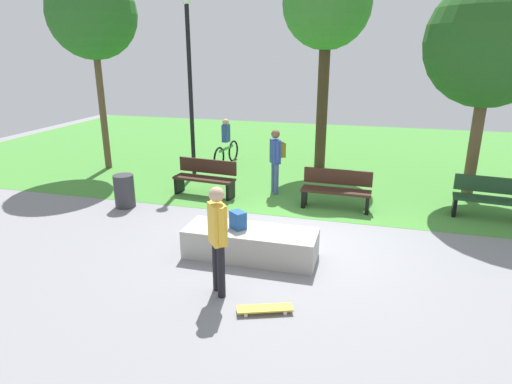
% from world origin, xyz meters
% --- Properties ---
extents(ground_plane, '(28.00, 28.00, 0.00)m').
position_xyz_m(ground_plane, '(0.00, 0.00, 0.00)').
color(ground_plane, gray).
extents(grass_lawn, '(26.60, 12.90, 0.01)m').
position_xyz_m(grass_lawn, '(0.00, 7.55, 0.00)').
color(grass_lawn, '#478C38').
rests_on(grass_lawn, ground_plane).
extents(concrete_ledge, '(2.37, 0.84, 0.53)m').
position_xyz_m(concrete_ledge, '(-0.71, -0.99, 0.26)').
color(concrete_ledge, '#A8A59E').
rests_on(concrete_ledge, ground_plane).
extents(backpack_on_ledge, '(0.34, 0.33, 0.32)m').
position_xyz_m(backpack_on_ledge, '(-0.95, -0.98, 0.69)').
color(backpack_on_ledge, '#1E4C8C').
rests_on(backpack_on_ledge, concrete_ledge).
extents(skater_performing_trick, '(0.36, 0.37, 1.72)m').
position_xyz_m(skater_performing_trick, '(-0.84, -2.31, 1.01)').
color(skater_performing_trick, black).
rests_on(skater_performing_trick, ground_plane).
extents(skateboard_by_ledge, '(0.82, 0.47, 0.08)m').
position_xyz_m(skateboard_by_ledge, '(-0.03, -2.63, 0.06)').
color(skateboard_by_ledge, gold).
rests_on(skateboard_by_ledge, ground_plane).
extents(park_bench_by_oak, '(1.64, 0.63, 0.91)m').
position_xyz_m(park_bench_by_oak, '(-2.80, 2.10, 0.48)').
color(park_bench_by_oak, '#331E14').
rests_on(park_bench_by_oak, ground_plane).
extents(park_bench_near_lamppost, '(1.62, 0.53, 0.91)m').
position_xyz_m(park_bench_near_lamppost, '(0.53, 1.98, 0.48)').
color(park_bench_near_lamppost, '#331E14').
rests_on(park_bench_near_lamppost, ground_plane).
extents(park_bench_far_left, '(1.64, 0.65, 0.91)m').
position_xyz_m(park_bench_far_left, '(3.91, 2.24, 0.48)').
color(park_bench_far_left, '#1E4223').
rests_on(park_bench_far_left, ground_plane).
extents(tree_leaning_ash, '(2.96, 2.96, 5.22)m').
position_xyz_m(tree_leaning_ash, '(3.68, 3.67, 3.72)').
color(tree_leaning_ash, brown).
rests_on(tree_leaning_ash, grass_lawn).
extents(tree_broad_elm, '(2.57, 2.57, 6.11)m').
position_xyz_m(tree_broad_elm, '(-0.33, 5.70, 4.76)').
color(tree_broad_elm, '#42301E').
rests_on(tree_broad_elm, grass_lawn).
extents(tree_slender_maple, '(2.53, 2.53, 5.81)m').
position_xyz_m(tree_slender_maple, '(-6.78, 3.80, 4.51)').
color(tree_slender_maple, brown).
rests_on(tree_slender_maple, grass_lawn).
extents(lamp_post, '(0.28, 0.28, 4.99)m').
position_xyz_m(lamp_post, '(-3.82, 3.74, 2.97)').
color(lamp_post, black).
rests_on(lamp_post, ground_plane).
extents(trash_bin, '(0.47, 0.47, 0.79)m').
position_xyz_m(trash_bin, '(-4.33, 0.76, 0.39)').
color(trash_bin, '#333338').
rests_on(trash_bin, ground_plane).
extents(pedestrian_with_backpack, '(0.44, 0.43, 1.67)m').
position_xyz_m(pedestrian_with_backpack, '(-1.09, 2.71, 1.00)').
color(pedestrian_with_backpack, '#3F5184').
rests_on(pedestrian_with_backpack, ground_plane).
extents(cyclist_on_bicycle, '(0.25, 1.82, 1.52)m').
position_xyz_m(cyclist_on_bicycle, '(-3.30, 5.20, 0.63)').
color(cyclist_on_bicycle, black).
rests_on(cyclist_on_bicycle, ground_plane).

